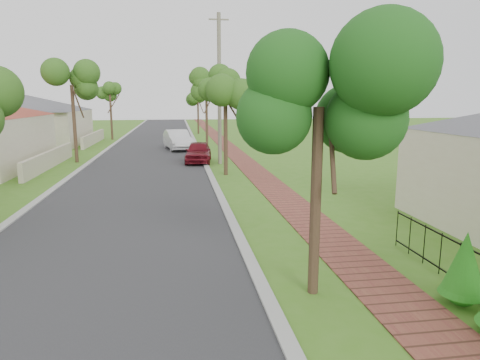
{
  "coord_description": "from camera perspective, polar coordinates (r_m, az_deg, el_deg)",
  "views": [
    {
      "loc": [
        -1.1,
        -6.64,
        4.03
      ],
      "look_at": [
        0.87,
        6.55,
        1.5
      ],
      "focal_mm": 32.0,
      "sensor_mm": 36.0,
      "label": 1
    }
  ],
  "objects": [
    {
      "name": "ground",
      "position": [
        7.84,
        0.86,
        -20.18
      ],
      "size": [
        160.0,
        160.0,
        0.0
      ],
      "primitive_type": "plane",
      "color": "#3F741B",
      "rests_on": "ground"
    },
    {
      "name": "road",
      "position": [
        27.01,
        -12.43,
        1.92
      ],
      "size": [
        7.0,
        120.0,
        0.02
      ],
      "primitive_type": "cube",
      "color": "#28282B",
      "rests_on": "ground"
    },
    {
      "name": "kerb_right",
      "position": [
        27.0,
        -4.67,
        2.13
      ],
      "size": [
        0.3,
        120.0,
        0.1
      ],
      "primitive_type": "cube",
      "color": "#9E9E99",
      "rests_on": "ground"
    },
    {
      "name": "kerb_left",
      "position": [
        27.51,
        -20.03,
        1.67
      ],
      "size": [
        0.3,
        120.0,
        0.1
      ],
      "primitive_type": "cube",
      "color": "#9E9E99",
      "rests_on": "ground"
    },
    {
      "name": "sidewalk",
      "position": [
        27.29,
        0.78,
        2.26
      ],
      "size": [
        1.5,
        120.0,
        0.03
      ],
      "primitive_type": "cube",
      "color": "brown",
      "rests_on": "ground"
    },
    {
      "name": "street_trees",
      "position": [
        33.53,
        -11.75,
        11.4
      ],
      "size": [
        10.7,
        37.65,
        5.89
      ],
      "color": "#382619",
      "rests_on": "ground"
    },
    {
      "name": "far_house_grey",
      "position": [
        42.97,
        -27.55,
        7.3
      ],
      "size": [
        15.56,
        15.56,
        4.6
      ],
      "color": "beige",
      "rests_on": "ground"
    },
    {
      "name": "parked_car_red",
      "position": [
        27.69,
        -5.58,
        3.73
      ],
      "size": [
        1.99,
        4.07,
        1.33
      ],
      "primitive_type": "imported",
      "rotation": [
        0.0,
        0.0,
        -0.11
      ],
      "color": "maroon",
      "rests_on": "ground"
    },
    {
      "name": "parked_car_white",
      "position": [
        34.89,
        -8.32,
        5.3
      ],
      "size": [
        2.51,
        4.98,
        1.57
      ],
      "primitive_type": "imported",
      "rotation": [
        0.0,
        0.0,
        0.19
      ],
      "color": "silver",
      "rests_on": "ground"
    },
    {
      "name": "near_tree",
      "position": [
        8.6,
        10.49,
        9.97
      ],
      "size": [
        1.93,
        1.93,
        4.96
      ],
      "color": "#382619",
      "rests_on": "ground"
    },
    {
      "name": "utility_pole",
      "position": [
        26.78,
        -2.77,
        11.96
      ],
      "size": [
        1.2,
        0.24,
        9.08
      ],
      "color": "#756E5B",
      "rests_on": "ground"
    }
  ]
}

